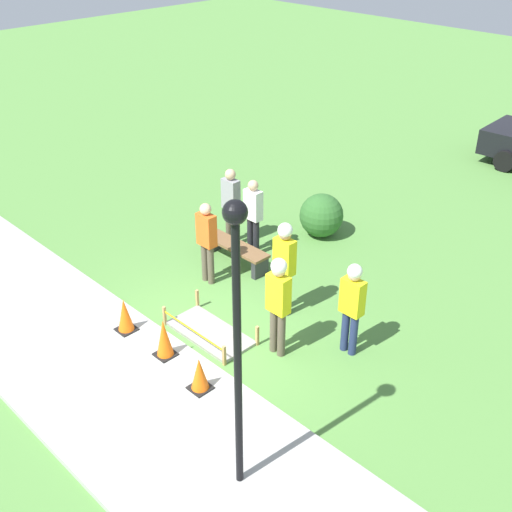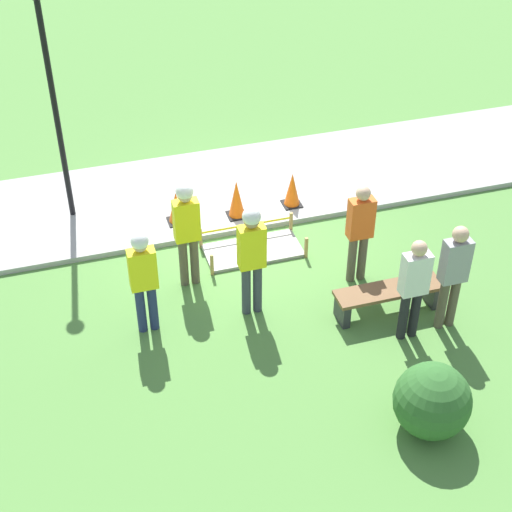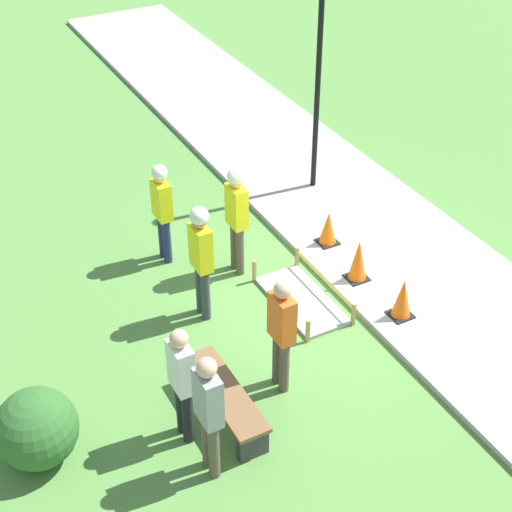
% 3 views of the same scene
% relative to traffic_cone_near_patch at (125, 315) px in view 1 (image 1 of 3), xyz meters
% --- Properties ---
extents(ground_plane, '(60.00, 60.00, 0.00)m').
position_rel_traffic_cone_near_patch_xyz_m(ground_plane, '(1.12, 0.49, -0.43)').
color(ground_plane, '#51843D').
extents(sidewalk, '(28.00, 2.91, 0.10)m').
position_rel_traffic_cone_near_patch_xyz_m(sidewalk, '(1.12, -0.96, -0.38)').
color(sidewalk, '#9E9E99').
rests_on(sidewalk, ground_plane).
extents(wet_concrete_patch, '(1.69, 0.84, 0.40)m').
position_rel_traffic_cone_near_patch_xyz_m(wet_concrete_patch, '(1.07, 1.07, -0.39)').
color(wet_concrete_patch, gray).
rests_on(wet_concrete_patch, ground_plane).
extents(traffic_cone_near_patch, '(0.34, 0.34, 0.66)m').
position_rel_traffic_cone_near_patch_xyz_m(traffic_cone_near_patch, '(0.00, 0.00, 0.00)').
color(traffic_cone_near_patch, black).
rests_on(traffic_cone_near_patch, sidewalk).
extents(traffic_cone_far_patch, '(0.34, 0.34, 0.72)m').
position_rel_traffic_cone_near_patch_xyz_m(traffic_cone_far_patch, '(1.07, 0.06, 0.03)').
color(traffic_cone_far_patch, black).
rests_on(traffic_cone_far_patch, sidewalk).
extents(traffic_cone_sidewalk_edge, '(0.34, 0.34, 0.60)m').
position_rel_traffic_cone_near_patch_xyz_m(traffic_cone_sidewalk_edge, '(2.14, -0.07, -0.03)').
color(traffic_cone_sidewalk_edge, black).
rests_on(traffic_cone_sidewalk_edge, sidewalk).
extents(park_bench, '(1.70, 0.44, 0.46)m').
position_rel_traffic_cone_near_patch_xyz_m(park_bench, '(-0.48, 3.16, -0.10)').
color(park_bench, '#2D2D33').
rests_on(park_bench, ground_plane).
extents(worker_supervisor, '(0.40, 0.27, 1.89)m').
position_rel_traffic_cone_near_patch_xyz_m(worker_supervisor, '(2.29, 1.57, 0.72)').
color(worker_supervisor, brown).
rests_on(worker_supervisor, ground_plane).
extents(worker_assistant, '(0.40, 0.28, 1.91)m').
position_rel_traffic_cone_near_patch_xyz_m(worker_assistant, '(1.52, 2.54, 0.74)').
color(worker_assistant, '#383D47').
rests_on(worker_assistant, ground_plane).
extents(worker_trainee, '(0.40, 0.26, 1.77)m').
position_rel_traffic_cone_near_patch_xyz_m(worker_trainee, '(3.14, 2.48, 0.63)').
color(worker_trainee, navy).
rests_on(worker_trainee, ground_plane).
extents(bystander_in_orange_shirt, '(0.40, 0.23, 1.77)m').
position_rel_traffic_cone_near_patch_xyz_m(bystander_in_orange_shirt, '(-0.33, 2.26, 0.58)').
color(bystander_in_orange_shirt, brown).
rests_on(bystander_in_orange_shirt, ground_plane).
extents(bystander_in_gray_shirt, '(0.40, 0.23, 1.74)m').
position_rel_traffic_cone_near_patch_xyz_m(bystander_in_gray_shirt, '(-0.53, 3.75, 0.56)').
color(bystander_in_gray_shirt, black).
rests_on(bystander_in_gray_shirt, ground_plane).
extents(bystander_in_white_shirt, '(0.40, 0.24, 1.82)m').
position_rel_traffic_cone_near_patch_xyz_m(bystander_in_white_shirt, '(-1.18, 3.70, 0.61)').
color(bystander_in_white_shirt, brown).
rests_on(bystander_in_white_shirt, ground_plane).
extents(lamppost_near, '(0.28, 0.28, 4.17)m').
position_rel_traffic_cone_near_patch_xyz_m(lamppost_near, '(3.90, -0.86, 2.38)').
color(lamppost_near, black).
rests_on(lamppost_near, sidewalk).
extents(shrub_rounded_near, '(1.02, 1.02, 1.02)m').
position_rel_traffic_cone_near_patch_xyz_m(shrub_rounded_near, '(-0.02, 5.46, 0.08)').
color(shrub_rounded_near, '#2D6028').
rests_on(shrub_rounded_near, ground_plane).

